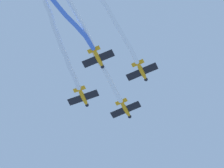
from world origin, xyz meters
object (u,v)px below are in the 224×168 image
Objects in this scene: airplane_slot at (98,58)px; airplane_right_wing at (142,71)px; airplane_lead at (126,109)px; airplane_left_wing at (83,97)px.

airplane_right_wing is at bearing -45.72° from airplane_slot.
airplane_slot is (7.19, 9.61, -0.20)m from airplane_lead.
airplane_slot is at bearing -178.63° from airplane_lead.
airplane_left_wing is at bearing 44.32° from airplane_slot.
airplane_left_wing is 1.03× the size of airplane_right_wing.
airplane_lead is at bearing 45.75° from airplane_right_wing.
airplane_right_wing reaches higher than airplane_left_wing.
airplane_right_wing is (-1.21, 8.40, 0.30)m from airplane_lead.
airplane_lead is 12.01m from airplane_slot.
airplane_lead is at bearing -48.64° from airplane_left_wing.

